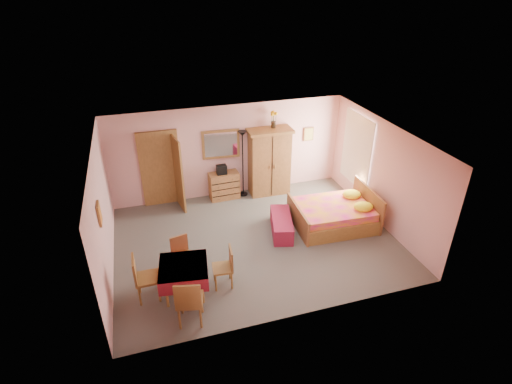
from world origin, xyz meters
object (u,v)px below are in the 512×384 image
object	(u,v)px
stereo	(222,170)
wardrobe	(269,162)
dining_table	(185,279)
chair_east	(222,268)
wall_mirror	(221,144)
floor_lamp	(243,164)
chest_of_drawers	(224,186)
bench	(281,225)
chair_north	(183,256)
sunflower_vase	(273,119)
chair_south	(190,299)
bed	(333,209)
chair_west	(147,278)

from	to	relation	value
stereo	wardrobe	size ratio (longest dim) A/B	0.14
stereo	wardrobe	distance (m)	1.37
dining_table	chair_east	bearing A→B (deg)	0.52
wall_mirror	floor_lamp	size ratio (longest dim) A/B	0.53
chest_of_drawers	bench	distance (m)	2.29
wall_mirror	dining_table	world-z (taller)	wall_mirror
floor_lamp	bench	size ratio (longest dim) A/B	1.53
chest_of_drawers	chair_north	distance (m)	3.29
chest_of_drawers	sunflower_vase	world-z (taller)	sunflower_vase
chair_south	chair_north	world-z (taller)	chair_south
bed	chair_north	world-z (taller)	bed
bed	bench	size ratio (longest dim) A/B	1.57
bed	stereo	bearing A→B (deg)	141.03
wall_mirror	chair_south	world-z (taller)	wall_mirror
wardrobe	chair_west	size ratio (longest dim) A/B	1.96
wardrobe	bed	xyz separation A→B (m)	(0.99, -2.09, -0.51)
chest_of_drawers	chair_north	world-z (taller)	chair_north
bench	floor_lamp	bearing A→B (deg)	100.52
chair_west	chair_north	bearing A→B (deg)	125.85
wardrobe	chair_west	distance (m)	4.98
dining_table	chair_north	bearing A→B (deg)	84.23
wall_mirror	bed	xyz separation A→B (m)	(2.30, -2.35, -1.10)
chair_south	wall_mirror	bearing A→B (deg)	83.32
wall_mirror	bed	world-z (taller)	wall_mirror
floor_lamp	dining_table	bearing A→B (deg)	-121.52
wardrobe	dining_table	xyz separation A→B (m)	(-2.93, -3.47, -0.62)
chest_of_drawers	chair_west	world-z (taller)	chair_west
chest_of_drawers	wall_mirror	distance (m)	1.18
chair_south	chair_east	size ratio (longest dim) A/B	1.16
sunflower_vase	chair_south	bearing A→B (deg)	-125.17
chest_of_drawers	chair_east	bearing A→B (deg)	-105.78
stereo	wardrobe	world-z (taller)	wardrobe
chest_of_drawers	bed	distance (m)	3.14
wall_mirror	stereo	bearing A→B (deg)	-99.94
dining_table	chair_west	world-z (taller)	chair_west
stereo	chair_south	world-z (taller)	stereo
floor_lamp	wardrobe	distance (m)	0.76
dining_table	chair_south	xyz separation A→B (m)	(-0.00, -0.76, 0.17)
wardrobe	bench	xyz separation A→B (m)	(-0.36, -2.03, -0.75)
floor_lamp	chair_east	xyz separation A→B (m)	(-1.41, -3.54, -0.52)
stereo	bench	size ratio (longest dim) A/B	0.22
wall_mirror	chest_of_drawers	bearing A→B (deg)	-85.77
stereo	sunflower_vase	size ratio (longest dim) A/B	0.59
dining_table	chair_east	size ratio (longest dim) A/B	1.06
stereo	chair_south	bearing A→B (deg)	-110.11
stereo	floor_lamp	xyz separation A→B (m)	(0.62, 0.04, 0.06)
bench	chair_south	size ratio (longest dim) A/B	1.23
floor_lamp	chair_north	size ratio (longest dim) A/B	2.30
chest_of_drawers	chair_west	size ratio (longest dim) A/B	0.83
floor_lamp	bed	size ratio (longest dim) A/B	0.98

